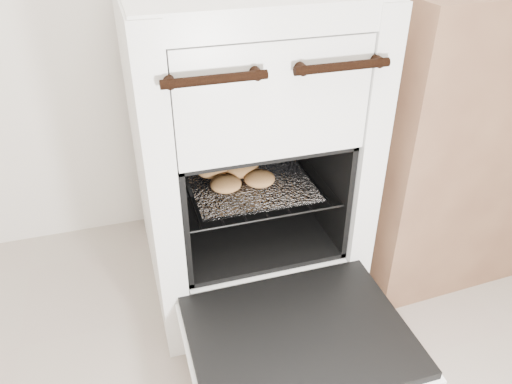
% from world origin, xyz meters
% --- Properties ---
extents(stove, '(0.58, 0.64, 0.89)m').
position_xyz_m(stove, '(0.02, 1.18, 0.43)').
color(stove, white).
rests_on(stove, ground).
extents(oven_door, '(0.52, 0.40, 0.04)m').
position_xyz_m(oven_door, '(0.02, 0.69, 0.19)').
color(oven_door, black).
rests_on(oven_door, stove).
extents(oven_rack, '(0.42, 0.40, 0.01)m').
position_xyz_m(oven_rack, '(0.02, 1.11, 0.38)').
color(oven_rack, black).
rests_on(oven_rack, stove).
extents(foil_sheet, '(0.33, 0.29, 0.01)m').
position_xyz_m(foil_sheet, '(0.02, 1.10, 0.38)').
color(foil_sheet, silver).
rests_on(foil_sheet, oven_rack).
extents(baked_rolls, '(0.23, 0.21, 0.05)m').
position_xyz_m(baked_rolls, '(-0.02, 1.12, 0.41)').
color(baked_rolls, '#BA884A').
rests_on(baked_rolls, foil_sheet).
extents(counter, '(0.90, 0.63, 0.88)m').
position_xyz_m(counter, '(0.79, 1.18, 0.44)').
color(counter, brown).
rests_on(counter, ground).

